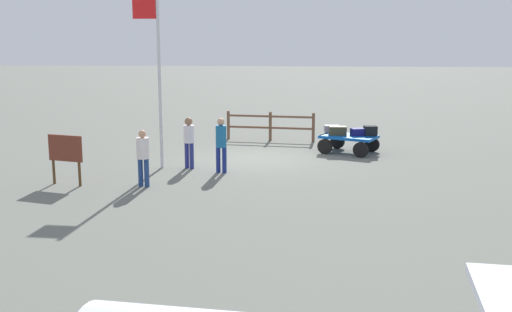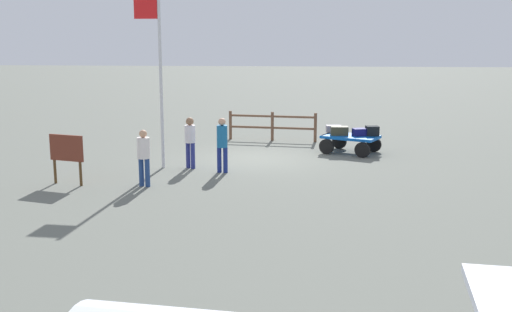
{
  "view_description": "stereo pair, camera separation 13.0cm",
  "coord_description": "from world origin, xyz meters",
  "px_view_note": "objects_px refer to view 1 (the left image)",
  "views": [
    {
      "loc": [
        -1.42,
        21.38,
        4.35
      ],
      "look_at": [
        -0.39,
        6.0,
        1.29
      ],
      "focal_mm": 43.99,
      "sensor_mm": 36.0,
      "label": 1
    },
    {
      "loc": [
        -1.55,
        21.37,
        4.35
      ],
      "look_at": [
        -0.39,
        6.0,
        1.29
      ],
      "focal_mm": 43.99,
      "sensor_mm": 36.0,
      "label": 2
    }
  ],
  "objects_px": {
    "worker_trailing": "(189,138)",
    "suitcase_dark": "(332,129)",
    "luggage_cart": "(348,140)",
    "worker_lead": "(221,141)",
    "suitcase_grey": "(358,132)",
    "suitcase_tan": "(370,131)",
    "suitcase_maroon": "(338,131)",
    "flagpole": "(156,68)",
    "worker_supervisor": "(143,153)",
    "signboard": "(65,152)"
  },
  "relations": [
    {
      "from": "suitcase_grey",
      "to": "suitcase_tan",
      "type": "xyz_separation_m",
      "value": [
        -0.46,
        -0.04,
        0.04
      ]
    },
    {
      "from": "luggage_cart",
      "to": "worker_trailing",
      "type": "height_order",
      "value": "worker_trailing"
    },
    {
      "from": "suitcase_dark",
      "to": "worker_supervisor",
      "type": "relative_size",
      "value": 0.36
    },
    {
      "from": "suitcase_dark",
      "to": "worker_lead",
      "type": "distance_m",
      "value": 5.67
    },
    {
      "from": "flagpole",
      "to": "suitcase_maroon",
      "type": "bearing_deg",
      "value": -152.72
    },
    {
      "from": "worker_supervisor",
      "to": "suitcase_dark",
      "type": "bearing_deg",
      "value": -131.99
    },
    {
      "from": "worker_supervisor",
      "to": "signboard",
      "type": "height_order",
      "value": "worker_supervisor"
    },
    {
      "from": "worker_trailing",
      "to": "worker_lead",
      "type": "bearing_deg",
      "value": 153.97
    },
    {
      "from": "suitcase_grey",
      "to": "suitcase_maroon",
      "type": "bearing_deg",
      "value": -6.94
    },
    {
      "from": "suitcase_maroon",
      "to": "suitcase_tan",
      "type": "xyz_separation_m",
      "value": [
        -1.18,
        0.05,
        0.02
      ]
    },
    {
      "from": "suitcase_dark",
      "to": "flagpole",
      "type": "distance_m",
      "value": 7.3
    },
    {
      "from": "suitcase_maroon",
      "to": "worker_supervisor",
      "type": "distance_m",
      "value": 8.1
    },
    {
      "from": "worker_lead",
      "to": "flagpole",
      "type": "xyz_separation_m",
      "value": [
        2.11,
        -0.58,
        2.23
      ]
    },
    {
      "from": "suitcase_maroon",
      "to": "signboard",
      "type": "height_order",
      "value": "signboard"
    },
    {
      "from": "suitcase_tan",
      "to": "flagpole",
      "type": "height_order",
      "value": "flagpole"
    },
    {
      "from": "suitcase_maroon",
      "to": "luggage_cart",
      "type": "bearing_deg",
      "value": 169.47
    },
    {
      "from": "suitcase_maroon",
      "to": "worker_supervisor",
      "type": "relative_size",
      "value": 0.39
    },
    {
      "from": "suitcase_tan",
      "to": "signboard",
      "type": "relative_size",
      "value": 0.34
    },
    {
      "from": "suitcase_maroon",
      "to": "signboard",
      "type": "distance_m",
      "value": 9.83
    },
    {
      "from": "suitcase_grey",
      "to": "flagpole",
      "type": "height_order",
      "value": "flagpole"
    },
    {
      "from": "suitcase_dark",
      "to": "suitcase_grey",
      "type": "height_order",
      "value": "suitcase_grey"
    },
    {
      "from": "luggage_cart",
      "to": "suitcase_maroon",
      "type": "xyz_separation_m",
      "value": [
        0.39,
        -0.07,
        0.33
      ]
    },
    {
      "from": "suitcase_maroon",
      "to": "suitcase_dark",
      "type": "distance_m",
      "value": 0.69
    },
    {
      "from": "worker_trailing",
      "to": "suitcase_dark",
      "type": "bearing_deg",
      "value": -141.66
    },
    {
      "from": "suitcase_grey",
      "to": "worker_lead",
      "type": "relative_size",
      "value": 0.32
    },
    {
      "from": "worker_trailing",
      "to": "flagpole",
      "type": "relative_size",
      "value": 0.3
    },
    {
      "from": "suitcase_grey",
      "to": "worker_lead",
      "type": "xyz_separation_m",
      "value": [
        4.56,
        3.56,
        0.22
      ]
    },
    {
      "from": "worker_trailing",
      "to": "flagpole",
      "type": "distance_m",
      "value": 2.46
    },
    {
      "from": "luggage_cart",
      "to": "worker_lead",
      "type": "xyz_separation_m",
      "value": [
        4.23,
        3.58,
        0.53
      ]
    },
    {
      "from": "suitcase_grey",
      "to": "worker_supervisor",
      "type": "distance_m",
      "value": 8.58
    },
    {
      "from": "luggage_cart",
      "to": "worker_trailing",
      "type": "distance_m",
      "value": 6.16
    },
    {
      "from": "luggage_cart",
      "to": "flagpole",
      "type": "height_order",
      "value": "flagpole"
    },
    {
      "from": "luggage_cart",
      "to": "suitcase_grey",
      "type": "xyz_separation_m",
      "value": [
        -0.33,
        0.02,
        0.3
      ]
    },
    {
      "from": "worker_trailing",
      "to": "signboard",
      "type": "xyz_separation_m",
      "value": [
        3.15,
        2.45,
        -0.02
      ]
    },
    {
      "from": "suitcase_grey",
      "to": "suitcase_tan",
      "type": "height_order",
      "value": "suitcase_tan"
    },
    {
      "from": "worker_trailing",
      "to": "signboard",
      "type": "bearing_deg",
      "value": 37.83
    },
    {
      "from": "luggage_cart",
      "to": "worker_lead",
      "type": "height_order",
      "value": "worker_lead"
    },
    {
      "from": "worker_lead",
      "to": "suitcase_dark",
      "type": "bearing_deg",
      "value": -130.33
    },
    {
      "from": "flagpole",
      "to": "worker_supervisor",
      "type": "bearing_deg",
      "value": 92.59
    },
    {
      "from": "luggage_cart",
      "to": "suitcase_grey",
      "type": "bearing_deg",
      "value": 177.31
    },
    {
      "from": "worker_trailing",
      "to": "worker_supervisor",
      "type": "relative_size",
      "value": 1.02
    },
    {
      "from": "luggage_cart",
      "to": "suitcase_maroon",
      "type": "bearing_deg",
      "value": -10.53
    },
    {
      "from": "suitcase_dark",
      "to": "worker_trailing",
      "type": "height_order",
      "value": "worker_trailing"
    },
    {
      "from": "suitcase_maroon",
      "to": "worker_lead",
      "type": "relative_size",
      "value": 0.37
    },
    {
      "from": "flagpole",
      "to": "suitcase_grey",
      "type": "bearing_deg",
      "value": -155.93
    },
    {
      "from": "worker_lead",
      "to": "worker_supervisor",
      "type": "bearing_deg",
      "value": 44.63
    },
    {
      "from": "suitcase_tan",
      "to": "worker_supervisor",
      "type": "bearing_deg",
      "value": 38.43
    },
    {
      "from": "suitcase_tan",
      "to": "worker_trailing",
      "type": "relative_size",
      "value": 0.3
    },
    {
      "from": "suitcase_grey",
      "to": "worker_trailing",
      "type": "relative_size",
      "value": 0.33
    },
    {
      "from": "suitcase_maroon",
      "to": "worker_trailing",
      "type": "height_order",
      "value": "worker_trailing"
    }
  ]
}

